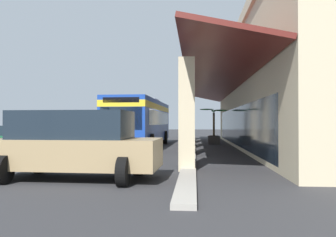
% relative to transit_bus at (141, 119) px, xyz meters
% --- Properties ---
extents(ground, '(120.00, 120.00, 0.00)m').
position_rel_transit_bus_xyz_m(ground, '(1.35, 8.98, -1.85)').
color(ground, '#2D2D30').
extents(curb_strip, '(31.09, 0.50, 0.12)m').
position_rel_transit_bus_xyz_m(curb_strip, '(0.87, 3.44, -1.79)').
color(curb_strip, '#9E998E').
rests_on(curb_strip, ground).
extents(transit_bus, '(11.28, 3.06, 3.34)m').
position_rel_transit_bus_xyz_m(transit_bus, '(0.00, 0.00, 0.00)').
color(transit_bus, '#193D9E').
rests_on(transit_bus, ground).
extents(parked_sedan_green, '(4.46, 2.12, 1.47)m').
position_rel_transit_bus_xyz_m(parked_sedan_green, '(4.35, -6.53, -1.10)').
color(parked_sedan_green, '#195933').
rests_on(parked_sedan_green, ground).
extents(parked_suv_tan, '(2.82, 4.87, 1.97)m').
position_rel_transit_bus_xyz_m(parked_suv_tan, '(13.19, 0.20, -0.84)').
color(parked_suv_tan, '#9E845B').
rests_on(parked_suv_tan, ground).
extents(parked_sedan_charcoal, '(4.49, 2.17, 1.47)m').
position_rel_transit_bus_xyz_m(parked_sedan_charcoal, '(-4.58, -5.21, -1.10)').
color(parked_sedan_charcoal, '#232328').
rests_on(parked_sedan_charcoal, ground).
extents(pedestrian, '(0.62, 0.49, 1.74)m').
position_rel_transit_bus_xyz_m(pedestrian, '(8.11, -0.39, -0.87)').
color(pedestrian, navy).
rests_on(pedestrian, ground).
extents(potted_palm, '(1.54, 2.13, 2.72)m').
position_rel_transit_bus_xyz_m(potted_palm, '(-2.88, 5.10, -1.22)').
color(potted_palm, '#4C4742').
rests_on(potted_palm, ground).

